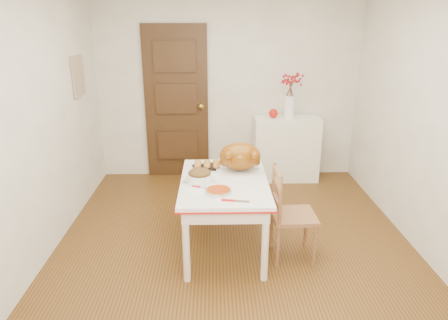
{
  "coord_description": "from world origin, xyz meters",
  "views": [
    {
      "loc": [
        -0.19,
        -3.5,
        2.12
      ],
      "look_at": [
        -0.1,
        0.02,
        0.89
      ],
      "focal_mm": 32.71,
      "sensor_mm": 36.0,
      "label": 1
    }
  ],
  "objects_px": {
    "chair_oak": "(294,214)",
    "turkey_platter": "(240,158)",
    "sideboard": "(286,149)",
    "kitchen_table": "(224,215)",
    "pumpkin_pie": "(218,190)"
  },
  "relations": [
    {
      "from": "turkey_platter",
      "to": "pumpkin_pie",
      "type": "xyz_separation_m",
      "value": [
        -0.21,
        -0.49,
        -0.12
      ]
    },
    {
      "from": "sideboard",
      "to": "turkey_platter",
      "type": "distance_m",
      "value": 1.81
    },
    {
      "from": "kitchen_table",
      "to": "turkey_platter",
      "type": "xyz_separation_m",
      "value": [
        0.16,
        0.21,
        0.5
      ]
    },
    {
      "from": "kitchen_table",
      "to": "chair_oak",
      "type": "bearing_deg",
      "value": -13.52
    },
    {
      "from": "kitchen_table",
      "to": "pumpkin_pie",
      "type": "xyz_separation_m",
      "value": [
        -0.06,
        -0.28,
        0.38
      ]
    },
    {
      "from": "sideboard",
      "to": "pumpkin_pie",
      "type": "xyz_separation_m",
      "value": [
        -0.94,
        -2.09,
        0.3
      ]
    },
    {
      "from": "chair_oak",
      "to": "turkey_platter",
      "type": "bearing_deg",
      "value": 50.79
    },
    {
      "from": "turkey_platter",
      "to": "pumpkin_pie",
      "type": "bearing_deg",
      "value": -112.86
    },
    {
      "from": "chair_oak",
      "to": "turkey_platter",
      "type": "relative_size",
      "value": 1.91
    },
    {
      "from": "chair_oak",
      "to": "pumpkin_pie",
      "type": "xyz_separation_m",
      "value": [
        -0.69,
        -0.13,
        0.3
      ]
    },
    {
      "from": "sideboard",
      "to": "kitchen_table",
      "type": "relative_size",
      "value": 0.73
    },
    {
      "from": "sideboard",
      "to": "kitchen_table",
      "type": "xyz_separation_m",
      "value": [
        -0.89,
        -1.81,
        -0.08
      ]
    },
    {
      "from": "sideboard",
      "to": "chair_oak",
      "type": "relative_size",
      "value": 0.99
    },
    {
      "from": "sideboard",
      "to": "pumpkin_pie",
      "type": "bearing_deg",
      "value": -114.28
    },
    {
      "from": "pumpkin_pie",
      "to": "sideboard",
      "type": "bearing_deg",
      "value": 65.72
    }
  ]
}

